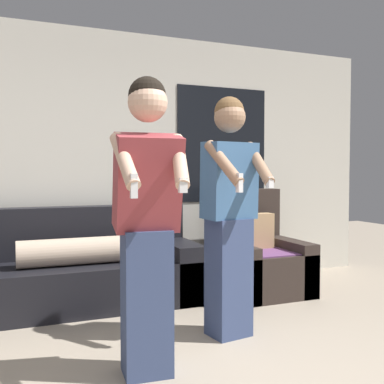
% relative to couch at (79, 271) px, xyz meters
% --- Properties ---
extents(wall_back, '(5.88, 0.07, 2.70)m').
position_rel_couch_xyz_m(wall_back, '(0.60, 0.47, 1.04)').
color(wall_back, beige).
rests_on(wall_back, ground_plane).
extents(couch, '(2.19, 0.88, 0.90)m').
position_rel_couch_xyz_m(couch, '(0.00, 0.00, 0.00)').
color(couch, black).
rests_on(couch, ground_plane).
extents(armchair, '(0.82, 0.91, 1.05)m').
position_rel_couch_xyz_m(armchair, '(1.78, -0.18, 0.02)').
color(armchair, '#332823').
rests_on(armchair, ground_plane).
extents(person_left, '(0.45, 0.52, 1.79)m').
position_rel_couch_xyz_m(person_left, '(0.18, -1.65, 0.63)').
color(person_left, '#384770').
rests_on(person_left, ground_plane).
extents(person_right, '(0.45, 0.50, 1.79)m').
position_rel_couch_xyz_m(person_right, '(0.94, -1.23, 0.63)').
color(person_right, '#384770').
rests_on(person_right, ground_plane).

